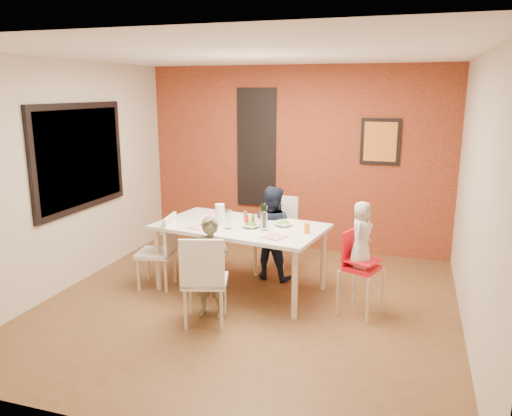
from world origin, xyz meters
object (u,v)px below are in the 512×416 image
(child_near, at_px, (211,267))
(wine_bottle, at_px, (263,216))
(chair_left, at_px, (162,247))
(toddler, at_px, (361,234))
(chair_far, at_px, (277,230))
(dining_table, at_px, (241,231))
(child_far, at_px, (271,233))
(paper_towel_roll, at_px, (220,214))
(chair_near, at_px, (204,276))
(high_chair, at_px, (358,264))

(child_near, height_order, wine_bottle, child_near)
(chair_left, xyz_separation_m, toddler, (2.35, -0.02, 0.38))
(chair_far, height_order, toddler, toddler)
(dining_table, height_order, toddler, toddler)
(child_near, distance_m, child_far, 1.29)
(dining_table, bearing_deg, wine_bottle, -1.87)
(chair_far, bearing_deg, paper_towel_roll, -114.40)
(chair_near, xyz_separation_m, chair_far, (0.29, 1.75, 0.03))
(chair_far, xyz_separation_m, high_chair, (1.15, -0.96, -0.01))
(chair_left, distance_m, child_far, 1.36)
(chair_near, bearing_deg, chair_left, -58.02)
(paper_towel_roll, bearing_deg, child_near, -76.09)
(dining_table, bearing_deg, chair_far, 71.03)
(chair_left, xyz_separation_m, high_chair, (2.33, -0.01, 0.04))
(chair_far, height_order, child_far, child_far)
(chair_left, bearing_deg, paper_towel_roll, 93.50)
(chair_near, bearing_deg, child_near, -100.57)
(toddler, distance_m, wine_bottle, 1.16)
(dining_table, bearing_deg, toddler, -9.51)
(chair_far, bearing_deg, wine_bottle, -80.56)
(high_chair, height_order, wine_bottle, wine_bottle)
(chair_near, height_order, chair_left, chair_near)
(wine_bottle, bearing_deg, chair_left, -170.28)
(child_far, relative_size, toddler, 1.71)
(dining_table, xyz_separation_m, chair_near, (-0.03, -1.02, -0.20))
(wine_bottle, distance_m, paper_towel_roll, 0.52)
(dining_table, relative_size, chair_near, 2.18)
(high_chair, relative_size, wine_bottle, 3.45)
(chair_far, bearing_deg, chair_near, -92.23)
(high_chair, bearing_deg, chair_far, 72.05)
(chair_near, distance_m, chair_left, 1.20)
(chair_far, xyz_separation_m, child_far, (-0.01, -0.25, 0.04))
(high_chair, height_order, child_near, child_near)
(chair_near, height_order, child_far, child_far)
(child_near, relative_size, wine_bottle, 4.14)
(chair_near, relative_size, toddler, 1.36)
(child_near, bearing_deg, wine_bottle, 61.91)
(child_near, bearing_deg, child_far, 72.56)
(chair_near, height_order, high_chair, chair_near)
(wine_bottle, bearing_deg, chair_far, 92.42)
(chair_near, bearing_deg, high_chair, -167.20)
(high_chair, distance_m, paper_towel_roll, 1.69)
(chair_far, height_order, child_near, child_near)
(toddler, bearing_deg, high_chair, 62.69)
(dining_table, height_order, child_far, child_far)
(high_chair, xyz_separation_m, wine_bottle, (-1.12, 0.21, 0.39))
(chair_far, distance_m, child_near, 1.54)
(dining_table, distance_m, wine_bottle, 0.35)
(chair_left, relative_size, child_near, 0.83)
(chair_far, xyz_separation_m, wine_bottle, (0.03, -0.74, 0.38))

